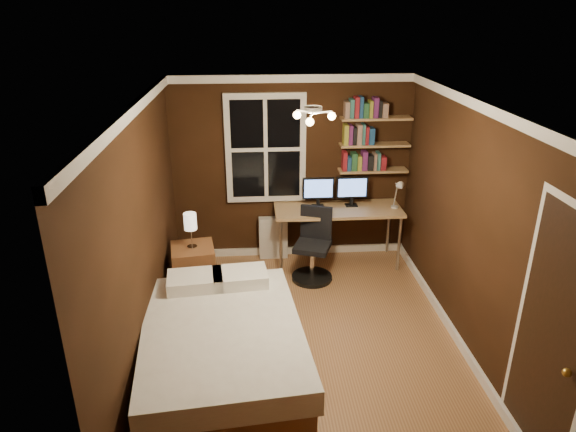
{
  "coord_description": "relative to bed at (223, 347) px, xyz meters",
  "views": [
    {
      "loc": [
        -0.54,
        -4.51,
        3.31
      ],
      "look_at": [
        -0.18,
        0.45,
        1.25
      ],
      "focal_mm": 32.0,
      "sensor_mm": 36.0,
      "label": 1
    }
  ],
  "objects": [
    {
      "name": "books_row_upper",
      "position": [
        1.94,
        2.42,
        1.79
      ],
      "size": [
        0.54,
        0.16,
        0.23
      ],
      "primitive_type": null,
      "color": "#245531",
      "rests_on": "bookshelf_upper"
    },
    {
      "name": "ceiling",
      "position": [
        0.86,
        0.44,
        2.21
      ],
      "size": [
        3.2,
        4.2,
        0.02
      ],
      "primitive_type": "cube",
      "color": "white",
      "rests_on": "wall_back"
    },
    {
      "name": "bookshelf_upper",
      "position": [
        1.94,
        2.42,
        1.66
      ],
      "size": [
        0.92,
        0.22,
        0.03
      ],
      "primitive_type": "cube",
      "color": "tan",
      "rests_on": "wall_back"
    },
    {
      "name": "ceiling_fixture",
      "position": [
        0.86,
        0.34,
        2.11
      ],
      "size": [
        0.44,
        0.44,
        0.18
      ],
      "primitive_type": null,
      "color": "beige",
      "rests_on": "ceiling"
    },
    {
      "name": "wall_right",
      "position": [
        2.46,
        0.44,
        0.96
      ],
      "size": [
        0.04,
        4.2,
        2.5
      ],
      "primitive_type": "cube",
      "color": "black",
      "rests_on": "ground"
    },
    {
      "name": "bed",
      "position": [
        0.0,
        0.0,
        0.0
      ],
      "size": [
        1.65,
        2.16,
        0.69
      ],
      "rotation": [
        0.0,
        0.0,
        0.1
      ],
      "color": "brown",
      "rests_on": "ground"
    },
    {
      "name": "window",
      "position": [
        0.51,
        2.51,
        1.26
      ],
      "size": [
        1.06,
        0.06,
        1.46
      ],
      "primitive_type": "cube",
      "color": "white",
      "rests_on": "wall_back"
    },
    {
      "name": "desk_lamp",
      "position": [
        2.21,
        2.1,
        0.73
      ],
      "size": [
        0.14,
        0.32,
        0.44
      ],
      "primitive_type": null,
      "color": "silver",
      "rests_on": "desk"
    },
    {
      "name": "monitor_left",
      "position": [
        1.19,
        2.29,
        0.71
      ],
      "size": [
        0.42,
        0.12,
        0.41
      ],
      "primitive_type": null,
      "color": "black",
      "rests_on": "desk"
    },
    {
      "name": "bookshelf_lower",
      "position": [
        1.94,
        2.42,
        0.96
      ],
      "size": [
        0.92,
        0.22,
        0.03
      ],
      "primitive_type": "cube",
      "color": "tan",
      "rests_on": "wall_back"
    },
    {
      "name": "bedside_lamp",
      "position": [
        -0.42,
        1.52,
        0.55
      ],
      "size": [
        0.15,
        0.15,
        0.43
      ],
      "primitive_type": null,
      "color": "beige",
      "rests_on": "nightstand"
    },
    {
      "name": "office_chair",
      "position": [
        1.08,
        1.8,
        0.06
      ],
      "size": [
        0.55,
        0.55,
        0.95
      ],
      "rotation": [
        0.0,
        0.0,
        -0.35
      ],
      "color": "black",
      "rests_on": "ground"
    },
    {
      "name": "desk",
      "position": [
        1.45,
        2.21,
        0.45
      ],
      "size": [
        1.69,
        0.63,
        0.8
      ],
      "color": "tan",
      "rests_on": "ground"
    },
    {
      "name": "monitor_right",
      "position": [
        1.64,
        2.29,
        0.71
      ],
      "size": [
        0.42,
        0.12,
        0.41
      ],
      "primitive_type": null,
      "color": "black",
      "rests_on": "desk"
    },
    {
      "name": "wall_back",
      "position": [
        0.86,
        2.54,
        0.96
      ],
      "size": [
        3.2,
        0.04,
        2.5
      ],
      "primitive_type": "cube",
      "color": "black",
      "rests_on": "ground"
    },
    {
      "name": "bookshelf_middle",
      "position": [
        1.94,
        2.42,
        1.31
      ],
      "size": [
        0.92,
        0.22,
        0.03
      ],
      "primitive_type": "cube",
      "color": "tan",
      "rests_on": "wall_back"
    },
    {
      "name": "wall_left",
      "position": [
        -0.74,
        0.44,
        0.96
      ],
      "size": [
        0.04,
        4.2,
        2.5
      ],
      "primitive_type": "cube",
      "color": "black",
      "rests_on": "ground"
    },
    {
      "name": "door",
      "position": [
        2.45,
        -1.11,
        0.73
      ],
      "size": [
        0.03,
        0.82,
        2.05
      ],
      "primitive_type": null,
      "color": "black",
      "rests_on": "ground"
    },
    {
      "name": "books_row_lower",
      "position": [
        1.94,
        2.42,
        1.09
      ],
      "size": [
        0.54,
        0.16,
        0.23
      ],
      "primitive_type": null,
      "color": "maroon",
      "rests_on": "bookshelf_lower"
    },
    {
      "name": "radiator",
      "position": [
        0.59,
        2.44,
        0.0
      ],
      "size": [
        0.39,
        0.14,
        0.59
      ],
      "primitive_type": "cube",
      "color": "silver",
      "rests_on": "ground"
    },
    {
      "name": "door_knob",
      "position": [
        2.41,
        -1.41,
        0.71
      ],
      "size": [
        0.06,
        0.06,
        0.06
      ],
      "primitive_type": "sphere",
      "color": "gold",
      "rests_on": "door"
    },
    {
      "name": "books_row_middle",
      "position": [
        1.94,
        2.42,
        1.44
      ],
      "size": [
        0.42,
        0.16,
        0.23
      ],
      "primitive_type": null,
      "color": "navy",
      "rests_on": "bookshelf_middle"
    },
    {
      "name": "floor",
      "position": [
        0.86,
        0.44,
        -0.29
      ],
      "size": [
        4.2,
        4.2,
        0.0
      ],
      "primitive_type": "plane",
      "color": "brown",
      "rests_on": "ground"
    },
    {
      "name": "nightstand",
      "position": [
        -0.42,
        1.52,
        0.02
      ],
      "size": [
        0.57,
        0.57,
        0.63
      ],
      "primitive_type": "cube",
      "rotation": [
        0.0,
        0.0,
        0.15
      ],
      "color": "brown",
      "rests_on": "ground"
    }
  ]
}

